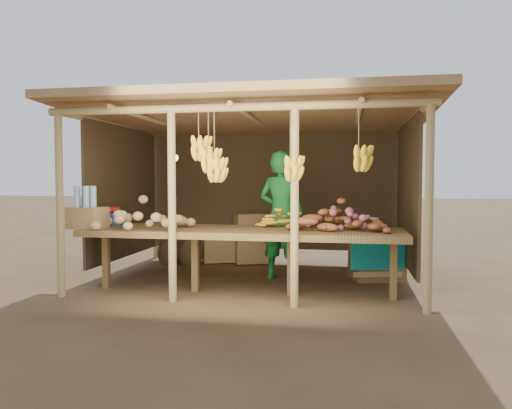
# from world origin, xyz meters

# --- Properties ---
(ground) EXTENTS (60.00, 60.00, 0.00)m
(ground) POSITION_xyz_m (0.00, 0.00, 0.00)
(ground) COLOR brown
(ground) RESTS_ON ground
(stall_structure) EXTENTS (4.70, 3.50, 2.43)m
(stall_structure) POSITION_xyz_m (0.08, -0.07, 1.91)
(stall_structure) COLOR tan
(stall_structure) RESTS_ON ground
(counter) EXTENTS (3.90, 1.05, 0.80)m
(counter) POSITION_xyz_m (0.00, -0.95, 0.74)
(counter) COLOR brown
(counter) RESTS_ON ground
(potato_heap) EXTENTS (1.21, 0.85, 0.37)m
(potato_heap) POSITION_xyz_m (-1.24, -1.19, 0.99)
(potato_heap) COLOR tan
(potato_heap) RESTS_ON counter
(sweet_potato_heap) EXTENTS (1.28, 0.97, 0.36)m
(sweet_potato_heap) POSITION_xyz_m (1.17, -0.87, 0.98)
(sweet_potato_heap) COLOR #9D5328
(sweet_potato_heap) RESTS_ON counter
(onion_heap) EXTENTS (0.98, 0.72, 0.36)m
(onion_heap) POSITION_xyz_m (1.23, -0.97, 0.98)
(onion_heap) COLOR #A34F5E
(onion_heap) RESTS_ON counter
(banana_pile) EXTENTS (0.63, 0.42, 0.35)m
(banana_pile) POSITION_xyz_m (0.47, -0.57, 0.97)
(banana_pile) COLOR yellow
(banana_pile) RESTS_ON counter
(tomato_basin) EXTENTS (0.45, 0.45, 0.24)m
(tomato_basin) POSITION_xyz_m (-1.85, -0.66, 0.90)
(tomato_basin) COLOR navy
(tomato_basin) RESTS_ON counter
(bottle_box) EXTENTS (0.46, 0.38, 0.53)m
(bottle_box) POSITION_xyz_m (-1.90, -1.22, 1.00)
(bottle_box) COLOR olive
(bottle_box) RESTS_ON counter
(vendor) EXTENTS (0.75, 0.59, 1.80)m
(vendor) POSITION_xyz_m (0.36, -0.02, 0.90)
(vendor) COLOR #1A762E
(vendor) RESTS_ON ground
(tarp_crate) EXTENTS (0.88, 0.81, 0.89)m
(tarp_crate) POSITION_xyz_m (1.68, 0.24, 0.36)
(tarp_crate) COLOR brown
(tarp_crate) RESTS_ON ground
(carton_stack) EXTENTS (1.19, 0.57, 0.82)m
(carton_stack) POSITION_xyz_m (-0.49, 1.20, 0.36)
(carton_stack) COLOR olive
(carton_stack) RESTS_ON ground
(burlap_sacks) EXTENTS (0.75, 0.39, 0.53)m
(burlap_sacks) POSITION_xyz_m (-1.42, 0.86, 0.23)
(burlap_sacks) COLOR #4A3822
(burlap_sacks) RESTS_ON ground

